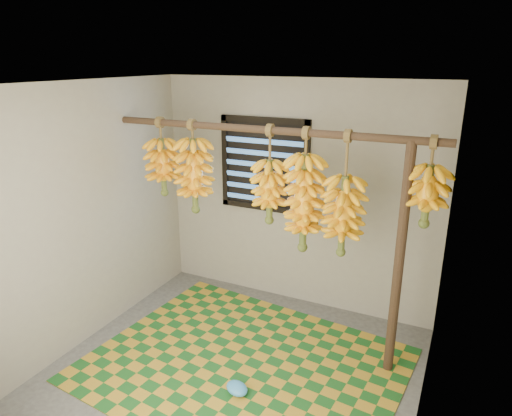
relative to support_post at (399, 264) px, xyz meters
The scene contains 16 objects.
floor 1.71m from the support_post, 149.74° to the right, with size 3.00×3.00×0.01m, color #464646.
ceiling 1.98m from the support_post, 149.74° to the right, with size 3.00×3.00×0.01m, color silver.
wall_back 1.46m from the support_post, 146.14° to the left, with size 3.00×0.01×2.40m, color gray.
wall_left 2.80m from the support_post, 165.49° to the right, with size 0.01×3.00×2.40m, color gray.
wall_right 0.79m from the support_post, 66.46° to the right, with size 0.01×3.00×2.40m, color gray.
window 1.80m from the support_post, 153.40° to the left, with size 1.00×0.04×1.00m.
hanging_pole 1.56m from the support_post, behind, with size 0.06×0.06×3.00m, color #422D1F.
support_post is the anchor object (origin of this frame).
woven_mat 1.60m from the support_post, 156.62° to the right, with size 2.60×2.08×0.01m, color #19551E.
plastic_bag 1.64m from the support_post, 141.00° to the right, with size 0.20×0.15×0.08m, color #3B91DD.
banana_bunch_a 2.34m from the support_post, behind, with size 0.33×0.33×0.76m.
banana_bunch_b 1.99m from the support_post, behind, with size 0.36×0.36×0.88m.
banana_bunch_c 1.23m from the support_post, behind, with size 0.30×0.30×0.87m.
banana_bunch_d 0.91m from the support_post, behind, with size 0.32×0.32×1.07m.
banana_bunch_e 0.59m from the support_post, behind, with size 0.34×0.34×1.05m.
banana_bunch_f 0.61m from the support_post, ahead, with size 0.29×0.29×0.69m.
Camera 1 is at (1.60, -2.80, 2.58)m, focal length 32.00 mm.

